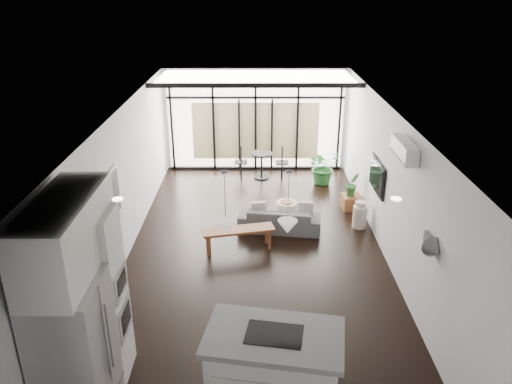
{
  "coord_description": "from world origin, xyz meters",
  "views": [
    {
      "loc": [
        -0.02,
        -8.4,
        4.97
      ],
      "look_at": [
        0.0,
        0.3,
        1.25
      ],
      "focal_mm": 35.0,
      "sensor_mm": 36.0,
      "label": 1
    }
  ],
  "objects_px": {
    "pouf": "(286,210)",
    "milk_can": "(360,214)",
    "tv": "(377,176)",
    "island": "(274,364)",
    "fridge": "(75,356)",
    "console_bench": "(239,239)",
    "sofa": "(280,215)"
  },
  "relations": [
    {
      "from": "pouf",
      "to": "milk_can",
      "type": "bearing_deg",
      "value": -16.01
    },
    {
      "from": "pouf",
      "to": "milk_can",
      "type": "xyz_separation_m",
      "value": [
        1.56,
        -0.45,
        0.11
      ]
    },
    {
      "from": "tv",
      "to": "milk_can",
      "type": "bearing_deg",
      "value": 125.99
    },
    {
      "from": "island",
      "to": "pouf",
      "type": "distance_m",
      "value": 5.21
    },
    {
      "from": "island",
      "to": "pouf",
      "type": "xyz_separation_m",
      "value": [
        0.47,
        5.18,
        -0.28
      ]
    },
    {
      "from": "island",
      "to": "fridge",
      "type": "relative_size",
      "value": 0.89
    },
    {
      "from": "fridge",
      "to": "tv",
      "type": "height_order",
      "value": "fridge"
    },
    {
      "from": "console_bench",
      "to": "tv",
      "type": "distance_m",
      "value": 3.08
    },
    {
      "from": "sofa",
      "to": "milk_can",
      "type": "xyz_separation_m",
      "value": [
        1.74,
        0.11,
        -0.04
      ]
    },
    {
      "from": "pouf",
      "to": "milk_can",
      "type": "distance_m",
      "value": 1.63
    },
    {
      "from": "pouf",
      "to": "console_bench",
      "type": "bearing_deg",
      "value": -126.04
    },
    {
      "from": "fridge",
      "to": "tv",
      "type": "relative_size",
      "value": 1.75
    },
    {
      "from": "sofa",
      "to": "pouf",
      "type": "relative_size",
      "value": 3.62
    },
    {
      "from": "sofa",
      "to": "pouf",
      "type": "xyz_separation_m",
      "value": [
        0.18,
        0.56,
        -0.15
      ]
    },
    {
      "from": "island",
      "to": "tv",
      "type": "height_order",
      "value": "tv"
    },
    {
      "from": "console_bench",
      "to": "pouf",
      "type": "height_order",
      "value": "console_bench"
    },
    {
      "from": "sofa",
      "to": "milk_can",
      "type": "height_order",
      "value": "sofa"
    },
    {
      "from": "island",
      "to": "milk_can",
      "type": "bearing_deg",
      "value": 76.51
    },
    {
      "from": "island",
      "to": "sofa",
      "type": "height_order",
      "value": "island"
    },
    {
      "from": "fridge",
      "to": "console_bench",
      "type": "relative_size",
      "value": 1.36
    },
    {
      "from": "island",
      "to": "pouf",
      "type": "height_order",
      "value": "island"
    },
    {
      "from": "fridge",
      "to": "sofa",
      "type": "bearing_deg",
      "value": 62.57
    },
    {
      "from": "sofa",
      "to": "console_bench",
      "type": "relative_size",
      "value": 1.24
    },
    {
      "from": "island",
      "to": "console_bench",
      "type": "bearing_deg",
      "value": 108.25
    },
    {
      "from": "sofa",
      "to": "island",
      "type": "bearing_deg",
      "value": 94.92
    },
    {
      "from": "pouf",
      "to": "tv",
      "type": "bearing_deg",
      "value": -22.6
    },
    {
      "from": "sofa",
      "to": "console_bench",
      "type": "bearing_deg",
      "value": 53.86
    },
    {
      "from": "island",
      "to": "console_bench",
      "type": "xyz_separation_m",
      "value": [
        -0.56,
        3.76,
        -0.24
      ]
    },
    {
      "from": "pouf",
      "to": "tv",
      "type": "xyz_separation_m",
      "value": [
        1.77,
        -0.74,
        1.11
      ]
    },
    {
      "from": "milk_can",
      "to": "tv",
      "type": "bearing_deg",
      "value": -54.01
    },
    {
      "from": "milk_can",
      "to": "sofa",
      "type": "bearing_deg",
      "value": -176.46
    },
    {
      "from": "island",
      "to": "tv",
      "type": "bearing_deg",
      "value": 72.98
    }
  ]
}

